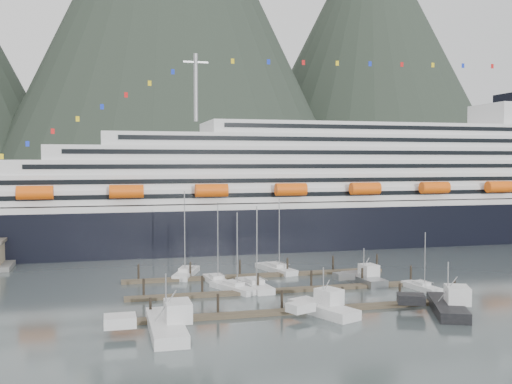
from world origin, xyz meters
TOP-DOWN VIEW (x-y plane):
  - ground at (0.00, 0.00)m, footprint 1600.00×1600.00m
  - mountains at (52.48, 588.54)m, footprint 870.00×440.00m
  - cruise_ship at (30.03, 54.94)m, footprint 210.00×30.40m
  - dock_near at (-4.93, -9.95)m, footprint 48.18×2.28m
  - dock_mid at (-4.93, 3.05)m, footprint 48.18×2.28m
  - dock_far at (-4.93, 16.05)m, footprint 48.18×2.28m
  - sailboat_a at (-13.22, 12.18)m, footprint 3.42×9.00m
  - sailboat_b at (-11.65, 5.76)m, footprint 6.46×10.05m
  - sailboat_c at (-8.03, 6.32)m, footprint 4.18×10.92m
  - sailboat_e at (-17.31, 19.99)m, footprint 6.41×10.96m
  - sailboat_g at (-0.33, 19.99)m, footprint 5.63×11.43m
  - sailboat_h at (18.00, -1.13)m, footprint 3.47×8.09m
  - trawler_a at (-24.76, -15.00)m, footprint 10.38×14.44m
  - trawler_b at (-3.05, -11.66)m, footprint 9.53×11.36m
  - trawler_d at (13.89, -14.94)m, footprint 11.08×13.45m
  - trawler_e at (11.11, 6.18)m, footprint 7.99×10.47m

SIDE VIEW (x-z plane):
  - ground at x=0.00m, z-range 0.00..0.00m
  - dock_near at x=-4.93m, z-range -1.29..1.91m
  - dock_mid at x=-4.93m, z-range -1.29..1.91m
  - dock_far at x=-4.93m, z-range -1.29..1.91m
  - sailboat_h at x=18.00m, z-range -4.53..5.30m
  - sailboat_b at x=-11.65m, z-range -6.16..6.99m
  - sailboat_g at x=-0.33m, z-range -6.74..7.60m
  - sailboat_a at x=-13.22m, z-range -6.72..7.58m
  - sailboat_c at x=-8.03m, z-range -6.63..7.50m
  - sailboat_e at x=-17.31m, z-range -7.55..8.44m
  - trawler_e at x=11.11m, z-range -2.43..4.15m
  - trawler_b at x=-3.05m, z-range -2.62..4.42m
  - trawler_d at x=13.89m, z-range -2.91..4.84m
  - trawler_a at x=-24.76m, z-range -3.00..4.96m
  - cruise_ship at x=30.03m, z-range -13.11..37.19m
  - mountains at x=52.48m, z-range -46.60..373.40m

